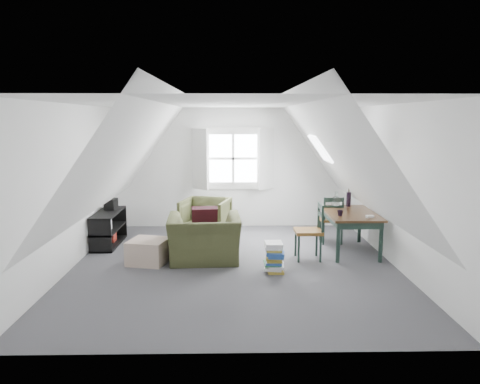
{
  "coord_description": "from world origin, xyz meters",
  "views": [
    {
      "loc": [
        -0.05,
        -7.03,
        2.28
      ],
      "look_at": [
        0.1,
        0.6,
        1.07
      ],
      "focal_mm": 35.0,
      "sensor_mm": 36.0,
      "label": 1
    }
  ],
  "objects_px": {
    "dining_chair_far": "(332,219)",
    "dining_chair_near": "(310,230)",
    "ottoman": "(148,251)",
    "armchair_near": "(205,261)",
    "media_shelf": "(108,230)",
    "dining_table": "(350,217)",
    "armchair_far": "(206,239)",
    "magazine_stack": "(274,257)"
  },
  "relations": [
    {
      "from": "dining_chair_far",
      "to": "magazine_stack",
      "type": "distance_m",
      "value": 2.03
    },
    {
      "from": "dining_chair_near",
      "to": "ottoman",
      "type": "bearing_deg",
      "value": -87.06
    },
    {
      "from": "dining_chair_far",
      "to": "dining_chair_near",
      "type": "height_order",
      "value": "dining_chair_near"
    },
    {
      "from": "dining_table",
      "to": "magazine_stack",
      "type": "bearing_deg",
      "value": -138.18
    },
    {
      "from": "armchair_near",
      "to": "dining_table",
      "type": "height_order",
      "value": "dining_table"
    },
    {
      "from": "dining_chair_far",
      "to": "media_shelf",
      "type": "distance_m",
      "value": 4.08
    },
    {
      "from": "armchair_near",
      "to": "dining_chair_near",
      "type": "bearing_deg",
      "value": 179.39
    },
    {
      "from": "magazine_stack",
      "to": "media_shelf",
      "type": "bearing_deg",
      "value": 151.65
    },
    {
      "from": "media_shelf",
      "to": "magazine_stack",
      "type": "relative_size",
      "value": 2.67
    },
    {
      "from": "dining_table",
      "to": "magazine_stack",
      "type": "distance_m",
      "value": 1.79
    },
    {
      "from": "ottoman",
      "to": "magazine_stack",
      "type": "relative_size",
      "value": 1.28
    },
    {
      "from": "dining_chair_near",
      "to": "magazine_stack",
      "type": "relative_size",
      "value": 2.07
    },
    {
      "from": "dining_table",
      "to": "dining_chair_far",
      "type": "bearing_deg",
      "value": 113.98
    },
    {
      "from": "ottoman",
      "to": "dining_chair_near",
      "type": "relative_size",
      "value": 0.62
    },
    {
      "from": "armchair_far",
      "to": "media_shelf",
      "type": "relative_size",
      "value": 0.73
    },
    {
      "from": "ottoman",
      "to": "dining_chair_far",
      "type": "bearing_deg",
      "value": 19.96
    },
    {
      "from": "armchair_near",
      "to": "dining_table",
      "type": "bearing_deg",
      "value": -171.68
    },
    {
      "from": "media_shelf",
      "to": "magazine_stack",
      "type": "height_order",
      "value": "media_shelf"
    },
    {
      "from": "armchair_near",
      "to": "ottoman",
      "type": "height_order",
      "value": "ottoman"
    },
    {
      "from": "ottoman",
      "to": "media_shelf",
      "type": "distance_m",
      "value": 1.42
    },
    {
      "from": "media_shelf",
      "to": "dining_table",
      "type": "bearing_deg",
      "value": -10.09
    },
    {
      "from": "armchair_near",
      "to": "dining_chair_near",
      "type": "relative_size",
      "value": 1.24
    },
    {
      "from": "armchair_far",
      "to": "dining_chair_near",
      "type": "relative_size",
      "value": 0.94
    },
    {
      "from": "dining_table",
      "to": "ottoman",
      "type": "bearing_deg",
      "value": -165.25
    },
    {
      "from": "armchair_far",
      "to": "media_shelf",
      "type": "xyz_separation_m",
      "value": [
        -1.75,
        -0.39,
        0.27
      ]
    },
    {
      "from": "dining_table",
      "to": "media_shelf",
      "type": "height_order",
      "value": "dining_table"
    },
    {
      "from": "media_shelf",
      "to": "dining_chair_near",
      "type": "bearing_deg",
      "value": -18.14
    },
    {
      "from": "dining_table",
      "to": "magazine_stack",
      "type": "relative_size",
      "value": 3.12
    },
    {
      "from": "dining_table",
      "to": "dining_chair_near",
      "type": "height_order",
      "value": "dining_chair_near"
    },
    {
      "from": "magazine_stack",
      "to": "armchair_far",
      "type": "bearing_deg",
      "value": 120.28
    },
    {
      "from": "armchair_near",
      "to": "armchair_far",
      "type": "bearing_deg",
      "value": -90.75
    },
    {
      "from": "ottoman",
      "to": "dining_table",
      "type": "height_order",
      "value": "dining_table"
    },
    {
      "from": "armchair_near",
      "to": "magazine_stack",
      "type": "distance_m",
      "value": 1.23
    },
    {
      "from": "ottoman",
      "to": "dining_chair_far",
      "type": "height_order",
      "value": "dining_chair_far"
    },
    {
      "from": "dining_table",
      "to": "dining_chair_near",
      "type": "distance_m",
      "value": 0.87
    },
    {
      "from": "armchair_near",
      "to": "magazine_stack",
      "type": "height_order",
      "value": "magazine_stack"
    },
    {
      "from": "ottoman",
      "to": "dining_chair_near",
      "type": "xyz_separation_m",
      "value": [
        2.61,
        0.15,
        0.29
      ]
    },
    {
      "from": "dining_table",
      "to": "dining_chair_far",
      "type": "relative_size",
      "value": 1.58
    },
    {
      "from": "armchair_near",
      "to": "dining_chair_near",
      "type": "xyz_separation_m",
      "value": [
        1.72,
        0.07,
        0.48
      ]
    },
    {
      "from": "ottoman",
      "to": "media_shelf",
      "type": "height_order",
      "value": "media_shelf"
    },
    {
      "from": "armchair_far",
      "to": "magazine_stack",
      "type": "distance_m",
      "value": 2.26
    },
    {
      "from": "dining_chair_far",
      "to": "dining_chair_near",
      "type": "xyz_separation_m",
      "value": [
        -0.56,
        -0.99,
        0.02
      ]
    }
  ]
}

